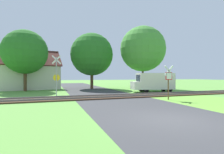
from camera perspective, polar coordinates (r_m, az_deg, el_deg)
ground_plane at (r=8.16m, az=19.10°, el=-13.03°), size 160.00×160.00×0.00m
road_asphalt at (r=9.77m, az=11.70°, el=-10.78°), size 6.46×80.00×0.01m
rail_track at (r=15.55m, az=-0.54°, el=-6.45°), size 60.00×2.60×0.22m
stop_sign_near at (r=14.52m, az=17.99°, el=-0.72°), size 0.88×0.15×2.74m
crossing_sign_far at (r=17.59m, az=-17.70°, el=1.04°), size 0.87×0.17×3.91m
house at (r=28.11m, az=-25.89°, el=0.29°), size 9.62×7.20×5.77m
tree_right at (r=26.74m, az=10.02°, el=9.00°), size 6.74×6.74×9.32m
tree_center at (r=26.81m, az=-6.61°, el=7.31°), size 6.42×6.42×8.38m
tree_left at (r=24.79m, az=-26.51°, el=7.33°), size 5.54×5.54×7.72m
mail_truck at (r=21.34m, az=13.45°, el=-1.46°), size 5.15×2.68×2.24m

